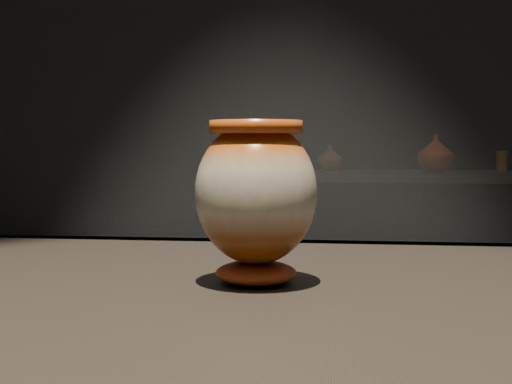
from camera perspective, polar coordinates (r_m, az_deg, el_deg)
main_vase at (r=0.85m, az=0.00°, el=-0.24°), size 0.18×0.18×0.19m
back_shelf at (r=4.22m, az=12.04°, el=-1.98°), size 2.00×0.60×0.90m
back_vase_left at (r=4.23m, az=5.94°, el=2.74°), size 0.15×0.15×0.15m
back_vase_mid at (r=4.25m, az=14.16°, el=3.05°), size 0.28×0.28×0.21m
back_vase_right at (r=4.33m, az=19.05°, el=2.33°), size 0.06×0.06×0.12m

